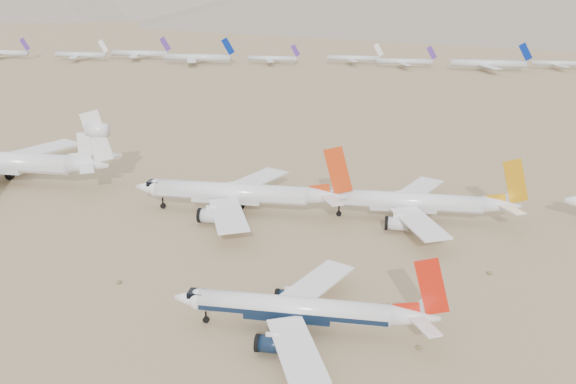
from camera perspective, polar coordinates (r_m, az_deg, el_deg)
name	(u,v)px	position (r m, az deg, el deg)	size (l,w,h in m)	color
ground	(261,339)	(103.80, -2.39, -12.92)	(7000.00, 7000.00, 0.00)	#917954
main_airliner	(305,310)	(103.56, 1.48, -10.41)	(41.53, 40.56, 14.66)	white
row2_gold_tail	(416,203)	(152.40, 11.34, -0.92)	(45.86, 44.85, 16.33)	white
row2_orange_tail	(240,194)	(154.60, -4.29, -0.15)	(50.28, 49.19, 17.94)	white
row2_white_trijet	(4,162)	(193.08, -23.91, 2.47)	(61.89, 60.49, 21.93)	white
distant_storage_row	(302,59)	(435.62, 1.25, 11.76)	(488.04, 62.21, 15.85)	silver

